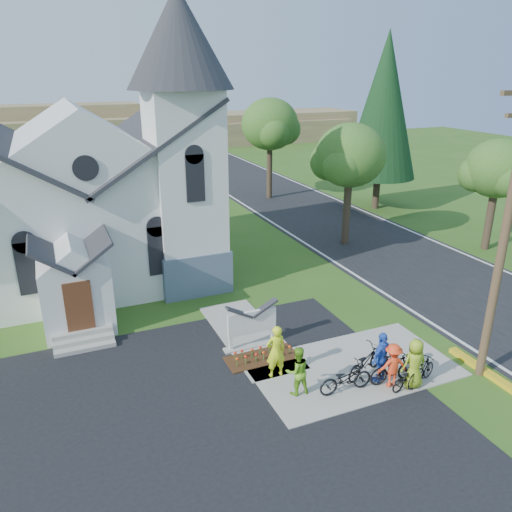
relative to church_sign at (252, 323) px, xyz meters
name	(u,v)px	position (x,y,z in m)	size (l,w,h in m)	color
ground	(323,386)	(1.20, -3.20, -1.03)	(120.00, 120.00, 0.00)	#315C1A
parking_lot	(115,497)	(-5.80, -5.20, -1.02)	(20.00, 16.00, 0.02)	black
road	(339,227)	(11.20, 11.80, -1.02)	(8.00, 90.00, 0.02)	black
sidewalk	(353,367)	(2.70, -2.70, -1.00)	(7.00, 4.00, 0.05)	#A6A396
church	(91,173)	(-4.28, 9.28, 4.22)	(12.35, 12.00, 13.00)	white
church_sign	(252,323)	(0.00, 0.00, 0.00)	(2.20, 0.40, 1.70)	#A6A396
flower_bed	(262,358)	(0.00, -0.90, -0.99)	(2.60, 1.10, 0.07)	#34180E
utility_pole	(509,223)	(6.56, -4.70, 4.38)	(3.45, 0.28, 10.00)	#4E3A27
tree_road_near	(350,156)	(9.70, 8.80, 4.18)	(4.00, 4.00, 7.05)	#32251B
tree_road_mid	(270,125)	(10.20, 20.80, 4.75)	(4.40, 4.40, 7.80)	#32251B
tree_road_far	(498,169)	(16.70, 4.80, 3.61)	(3.60, 3.60, 6.30)	#32251B
conifer	(384,106)	(16.20, 14.80, 6.36)	(5.20, 5.20, 12.40)	#32251B
distant_hills	(128,131)	(4.56, 53.13, 1.15)	(61.00, 10.00, 5.60)	brown
cyclist_0	(276,351)	(-0.02, -2.11, -0.03)	(0.69, 0.45, 1.89)	#DEF51C
bike_0	(346,378)	(1.67, -3.79, -0.49)	(0.65, 1.85, 0.97)	black
cyclist_1	(297,371)	(0.20, -3.24, -0.15)	(0.80, 0.62, 1.65)	#6EB622
bike_1	(393,369)	(3.38, -3.97, -0.45)	(0.49, 1.75, 1.05)	black
cyclist_2	(382,357)	(3.07, -3.72, -0.08)	(1.05, 0.44, 1.79)	blue
bike_2	(365,361)	(2.81, -3.23, -0.47)	(0.67, 1.92, 1.01)	black
cyclist_3	(392,365)	(3.23, -4.10, -0.21)	(0.99, 0.57, 1.53)	#F9411B
bike_3	(421,371)	(4.19, -4.40, -0.51)	(0.44, 1.57, 0.94)	black
cyclist_4	(414,363)	(3.86, -4.40, -0.12)	(0.84, 0.54, 1.71)	#91B221
bike_4	(409,376)	(3.68, -4.40, -0.57)	(0.54, 1.55, 0.81)	black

